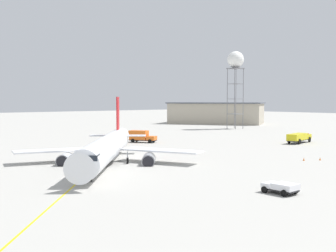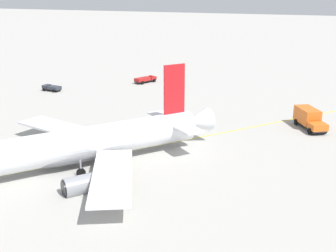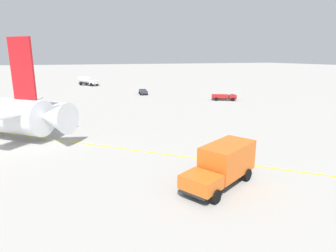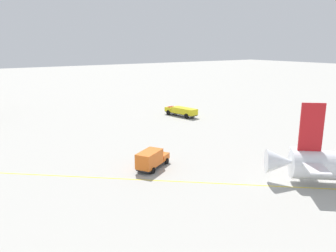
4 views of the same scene
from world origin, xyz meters
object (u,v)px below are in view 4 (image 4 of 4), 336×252
Objects in this scene: safety_cone_mid at (305,123)px; safety_cone_near at (311,126)px; fire_tender_truck at (181,111)px; catering_truck_truck at (151,159)px.

safety_cone_near is at bearing -121.68° from safety_cone_mid.
safety_cone_mid is (20.34, -25.01, -1.26)m from fire_tender_truck.
catering_truck_truck is 46.91m from safety_cone_near.
catering_truck_truck is at bearing -177.62° from safety_cone_near.
catering_truck_truck reaches higher than safety_cone_mid.
catering_truck_truck reaches higher than fire_tender_truck.
catering_truck_truck is at bearing 125.73° from fire_tender_truck.
safety_cone_near is (18.65, -27.74, -1.26)m from fire_tender_truck.
fire_tender_truck reaches higher than safety_cone_mid.
safety_cone_mid is (48.53, 4.67, -1.38)m from catering_truck_truck.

